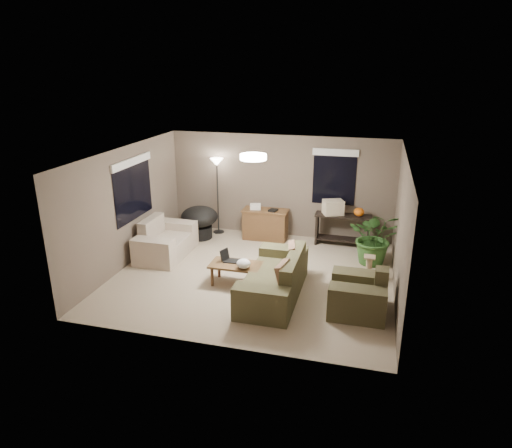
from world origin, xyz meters
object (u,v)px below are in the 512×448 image
(loveseat, at_px, (165,242))
(papasan_chair, at_px, (200,220))
(armchair, at_px, (359,296))
(houseplant, at_px, (375,243))
(coffee_table, at_px, (236,267))
(console_table, at_px, (343,228))
(floor_lamp, at_px, (217,171))
(main_sofa, at_px, (276,281))
(desk, at_px, (265,224))
(cat_scratching_post, at_px, (369,269))

(loveseat, xyz_separation_m, papasan_chair, (0.36, 1.21, 0.17))
(armchair, height_order, houseplant, houseplant)
(loveseat, xyz_separation_m, coffee_table, (1.97, -0.97, 0.06))
(loveseat, bearing_deg, armchair, -18.33)
(loveseat, distance_m, armchair, 4.56)
(console_table, bearing_deg, floor_lamp, 178.62)
(papasan_chair, bearing_deg, armchair, -33.70)
(main_sofa, height_order, desk, main_sofa)
(loveseat, bearing_deg, main_sofa, -23.65)
(console_table, relative_size, papasan_chair, 1.18)
(floor_lamp, bearing_deg, coffee_table, -64.08)
(loveseat, xyz_separation_m, console_table, (3.80, 1.62, 0.14))
(papasan_chair, bearing_deg, coffee_table, -53.55)
(coffee_table, relative_size, console_table, 0.77)
(main_sofa, bearing_deg, floor_lamp, 126.20)
(console_table, height_order, papasan_chair, papasan_chair)
(main_sofa, height_order, papasan_chair, main_sofa)
(desk, height_order, cat_scratching_post, desk)
(main_sofa, bearing_deg, console_table, 71.13)
(houseplant, bearing_deg, papasan_chair, 173.31)
(desk, height_order, papasan_chair, papasan_chair)
(main_sofa, height_order, coffee_table, main_sofa)
(floor_lamp, relative_size, cat_scratching_post, 3.82)
(coffee_table, bearing_deg, console_table, 54.75)
(desk, distance_m, floor_lamp, 1.77)
(coffee_table, relative_size, desk, 0.91)
(armchair, distance_m, papasan_chair, 4.78)
(loveseat, height_order, floor_lamp, floor_lamp)
(loveseat, relative_size, floor_lamp, 0.84)
(papasan_chair, xyz_separation_m, cat_scratching_post, (4.11, -1.32, -0.25))
(papasan_chair, relative_size, cat_scratching_post, 2.20)
(cat_scratching_post, bearing_deg, papasan_chair, 162.13)
(main_sofa, xyz_separation_m, loveseat, (-2.82, 1.24, 0.00))
(loveseat, height_order, desk, loveseat)
(loveseat, relative_size, houseplant, 1.33)
(loveseat, bearing_deg, cat_scratching_post, -1.41)
(floor_lamp, distance_m, cat_scratching_post, 4.42)
(desk, relative_size, cat_scratching_post, 2.20)
(loveseat, bearing_deg, papasan_chair, 73.55)
(armchair, height_order, floor_lamp, floor_lamp)
(cat_scratching_post, bearing_deg, houseplant, 84.21)
(armchair, relative_size, desk, 0.91)
(papasan_chair, bearing_deg, cat_scratching_post, -17.87)
(armchair, xyz_separation_m, desk, (-2.39, 2.98, 0.08))
(main_sofa, xyz_separation_m, cat_scratching_post, (1.64, 1.13, -0.08))
(main_sofa, xyz_separation_m, armchair, (1.51, -0.20, 0.00))
(loveseat, xyz_separation_m, armchair, (4.33, -1.44, 0.00))
(coffee_table, height_order, floor_lamp, floor_lamp)
(houseplant, bearing_deg, loveseat, -170.97)
(main_sofa, xyz_separation_m, papasan_chair, (-2.46, 2.45, 0.17))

